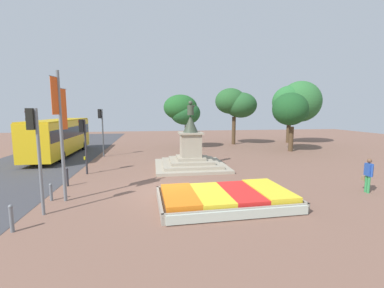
# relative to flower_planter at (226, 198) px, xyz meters

# --- Properties ---
(ground_plane) EXTENTS (78.38, 78.38, 0.00)m
(ground_plane) POSITION_rel_flower_planter_xyz_m (-2.34, 2.17, -0.27)
(ground_plane) COLOR brown
(flower_planter) EXTENTS (5.96, 3.73, 0.61)m
(flower_planter) POSITION_rel_flower_planter_xyz_m (0.00, 0.00, 0.00)
(flower_planter) COLOR #38281C
(flower_planter) RESTS_ON ground_plane
(statue_monument) EXTENTS (5.04, 5.04, 4.75)m
(statue_monument) POSITION_rel_flower_planter_xyz_m (-0.47, 7.59, 0.60)
(statue_monument) COLOR #A09581
(statue_monument) RESTS_ON ground_plane
(traffic_light_near_crossing) EXTENTS (0.42, 0.31, 4.14)m
(traffic_light_near_crossing) POSITION_rel_flower_planter_xyz_m (-7.50, -0.06, 2.60)
(traffic_light_near_crossing) COLOR slate
(traffic_light_near_crossing) RESTS_ON ground_plane
(traffic_light_mid_block) EXTENTS (0.42, 0.30, 3.51)m
(traffic_light_mid_block) POSITION_rel_flower_planter_xyz_m (-7.47, 6.52, 2.15)
(traffic_light_mid_block) COLOR #2D2D33
(traffic_light_mid_block) RESTS_ON ground_plane
(traffic_light_far_corner) EXTENTS (0.42, 0.31, 4.19)m
(traffic_light_far_corner) POSITION_rel_flower_planter_xyz_m (-7.58, 12.98, 2.63)
(traffic_light_far_corner) COLOR #4C5156
(traffic_light_far_corner) RESTS_ON ground_plane
(banner_pole) EXTENTS (0.26, 1.28, 5.76)m
(banner_pole) POSITION_rel_flower_planter_xyz_m (-7.08, 1.49, 2.97)
(banner_pole) COLOR slate
(banner_pole) RESTS_ON ground_plane
(city_bus) EXTENTS (2.46, 10.93, 3.27)m
(city_bus) POSITION_rel_flower_planter_xyz_m (-11.37, 13.86, 1.61)
(city_bus) COLOR gold
(city_bus) RESTS_ON ground_plane
(pedestrian_with_handbag) EXTENTS (0.28, 0.73, 1.73)m
(pedestrian_with_handbag) POSITION_rel_flower_planter_xyz_m (7.38, 0.51, 0.71)
(pedestrian_with_handbag) COLOR #338C4C
(pedestrian_with_handbag) RESTS_ON ground_plane
(kerb_bollard_south) EXTENTS (0.14, 0.14, 0.96)m
(kerb_bollard_south) POSITION_rel_flower_planter_xyz_m (-7.84, -1.45, 0.23)
(kerb_bollard_south) COLOR slate
(kerb_bollard_south) RESTS_ON ground_plane
(kerb_bollard_mid_a) EXTENTS (0.14, 0.14, 0.81)m
(kerb_bollard_mid_a) POSITION_rel_flower_planter_xyz_m (-7.72, 1.61, 0.15)
(kerb_bollard_mid_a) COLOR slate
(kerb_bollard_mid_a) RESTS_ON ground_plane
(kerb_bollard_mid_b) EXTENTS (0.13, 0.13, 1.02)m
(kerb_bollard_mid_b) POSITION_rel_flower_planter_xyz_m (-7.72, 3.88, 0.26)
(kerb_bollard_mid_b) COLOR #2D2D33
(kerb_bollard_mid_b) RESTS_ON ground_plane
(park_tree_far_left) EXTENTS (4.88, 3.97, 6.71)m
(park_tree_far_left) POSITION_rel_flower_planter_xyz_m (6.63, 19.39, 4.67)
(park_tree_far_left) COLOR #4C3823
(park_tree_far_left) RESTS_ON ground_plane
(park_tree_behind_statue) EXTENTS (3.90, 4.22, 5.81)m
(park_tree_behind_statue) POSITION_rel_flower_planter_xyz_m (10.56, 13.62, 3.83)
(park_tree_behind_statue) COLOR #4C3823
(park_tree_behind_statue) RESTS_ON ground_plane
(park_tree_far_right) EXTENTS (6.07, 4.79, 7.66)m
(park_tree_far_right) POSITION_rel_flower_planter_xyz_m (14.45, 19.26, 4.87)
(park_tree_far_right) COLOR #4C3823
(park_tree_far_right) RESTS_ON ground_plane
(park_tree_street_side) EXTENTS (3.88, 3.35, 5.75)m
(park_tree_street_side) POSITION_rel_flower_planter_xyz_m (0.03, 16.90, 3.86)
(park_tree_street_side) COLOR brown
(park_tree_street_side) RESTS_ON ground_plane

